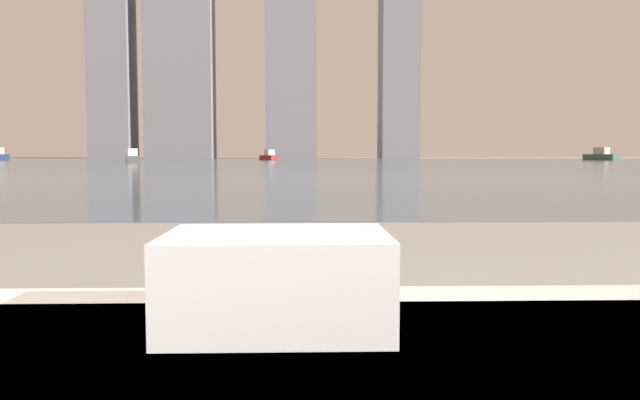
# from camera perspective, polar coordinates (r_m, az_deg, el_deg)

# --- Properties ---
(towel_stack) EXTENTS (0.28, 0.21, 0.12)m
(towel_stack) POSITION_cam_1_polar(r_m,az_deg,el_deg) (0.79, -3.94, -7.31)
(towel_stack) COLOR white
(towel_stack) RESTS_ON bathtub
(harbor_water) EXTENTS (180.00, 110.00, 0.01)m
(harbor_water) POSITION_cam_1_polar(r_m,az_deg,el_deg) (62.03, -1.60, 3.49)
(harbor_water) COLOR slate
(harbor_water) RESTS_ON ground_plane
(harbor_boat_1) EXTENTS (2.17, 3.70, 1.31)m
(harbor_boat_1) POSITION_cam_1_polar(r_m,az_deg,el_deg) (61.24, -16.75, 3.74)
(harbor_boat_1) COLOR #4C4C51
(harbor_boat_1) RESTS_ON harbor_water
(harbor_boat_2) EXTENTS (2.89, 3.86, 1.39)m
(harbor_boat_2) POSITION_cam_1_polar(r_m,az_deg,el_deg) (84.30, -4.65, 4.00)
(harbor_boat_2) COLOR maroon
(harbor_boat_2) RESTS_ON harbor_water
(harbor_boat_4) EXTENTS (3.40, 4.67, 1.67)m
(harbor_boat_4) POSITION_cam_1_polar(r_m,az_deg,el_deg) (88.27, 24.32, 3.71)
(harbor_boat_4) COLOR #335647
(harbor_boat_4) RESTS_ON harbor_water
(skyline_tower_1) EXTENTS (12.35, 6.67, 53.40)m
(skyline_tower_1) POSITION_cam_1_polar(r_m,az_deg,el_deg) (122.97, -12.76, 16.27)
(skyline_tower_1) COLOR slate
(skyline_tower_1) RESTS_ON ground_plane
(skyline_tower_3) EXTENTS (6.87, 8.15, 44.27)m
(skyline_tower_3) POSITION_cam_1_polar(r_m,az_deg,el_deg) (121.30, 7.22, 14.31)
(skyline_tower_3) COLOR slate
(skyline_tower_3) RESTS_ON ground_plane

